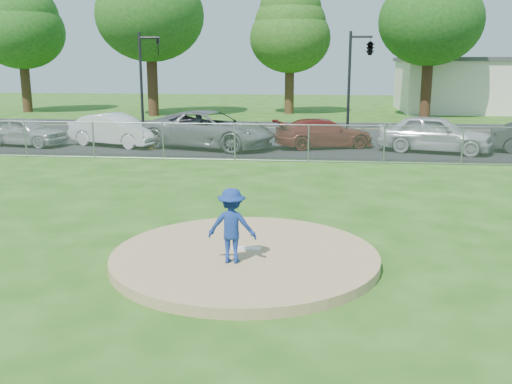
{
  "coord_description": "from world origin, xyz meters",
  "views": [
    {
      "loc": [
        1.45,
        -10.87,
        3.97
      ],
      "look_at": [
        0.0,
        2.0,
        1.0
      ],
      "focal_mm": 40.0,
      "sensor_mm": 36.0,
      "label": 1
    }
  ],
  "objects_px": {
    "commercial_building": "(502,84)",
    "traffic_signal_left": "(145,72)",
    "parked_car_white": "(116,130)",
    "tree_right": "(432,8)",
    "parked_car_silver": "(25,131)",
    "parked_car_darkred": "(324,133)",
    "pitcher": "(232,226)",
    "parked_car_gray": "(210,130)",
    "parked_car_pearl": "(435,133)",
    "tree_center": "(290,28)",
    "tree_far_left": "(20,21)",
    "traffic_signal_center": "(368,50)",
    "tree_left": "(149,1)",
    "traffic_cone": "(152,142)"
  },
  "relations": [
    {
      "from": "commercial_building",
      "to": "tree_left",
      "type": "bearing_deg",
      "value": -165.47
    },
    {
      "from": "parked_car_darkred",
      "to": "tree_right",
      "type": "bearing_deg",
      "value": -43.44
    },
    {
      "from": "traffic_signal_left",
      "to": "parked_car_gray",
      "type": "height_order",
      "value": "traffic_signal_left"
    },
    {
      "from": "tree_right",
      "to": "traffic_cone",
      "type": "xyz_separation_m",
      "value": [
        -15.28,
        -17.26,
        -7.34
      ]
    },
    {
      "from": "traffic_signal_left",
      "to": "traffic_cone",
      "type": "height_order",
      "value": "traffic_signal_left"
    },
    {
      "from": "traffic_signal_center",
      "to": "parked_car_pearl",
      "type": "relative_size",
      "value": 1.14
    },
    {
      "from": "traffic_signal_left",
      "to": "parked_car_pearl",
      "type": "relative_size",
      "value": 1.14
    },
    {
      "from": "tree_center",
      "to": "traffic_cone",
      "type": "xyz_separation_m",
      "value": [
        -5.28,
        -19.26,
        -6.15
      ]
    },
    {
      "from": "tree_left",
      "to": "tree_right",
      "type": "distance_m",
      "value": 20.03
    },
    {
      "from": "tree_center",
      "to": "traffic_signal_left",
      "type": "bearing_deg",
      "value": -122.9
    },
    {
      "from": "traffic_signal_left",
      "to": "traffic_signal_center",
      "type": "height_order",
      "value": "same"
    },
    {
      "from": "traffic_signal_center",
      "to": "parked_car_pearl",
      "type": "distance_m",
      "value": 8.2
    },
    {
      "from": "tree_far_left",
      "to": "traffic_cone",
      "type": "height_order",
      "value": "tree_far_left"
    },
    {
      "from": "parked_car_darkred",
      "to": "commercial_building",
      "type": "bearing_deg",
      "value": -51.87
    },
    {
      "from": "pitcher",
      "to": "parked_car_pearl",
      "type": "distance_m",
      "value": 17.12
    },
    {
      "from": "tree_left",
      "to": "parked_car_pearl",
      "type": "height_order",
      "value": "tree_left"
    },
    {
      "from": "tree_far_left",
      "to": "tree_center",
      "type": "xyz_separation_m",
      "value": [
        21.0,
        1.0,
        -0.59
      ]
    },
    {
      "from": "parked_car_gray",
      "to": "parked_car_darkred",
      "type": "relative_size",
      "value": 1.33
    },
    {
      "from": "commercial_building",
      "to": "traffic_signal_left",
      "type": "bearing_deg",
      "value": -147.13
    },
    {
      "from": "tree_right",
      "to": "traffic_signal_left",
      "type": "bearing_deg",
      "value": -150.62
    },
    {
      "from": "parked_car_silver",
      "to": "parked_car_darkred",
      "type": "height_order",
      "value": "parked_car_silver"
    },
    {
      "from": "parked_car_white",
      "to": "tree_right",
      "type": "bearing_deg",
      "value": -27.13
    },
    {
      "from": "tree_left",
      "to": "parked_car_pearl",
      "type": "distance_m",
      "value": 24.75
    },
    {
      "from": "traffic_signal_left",
      "to": "traffic_signal_center",
      "type": "xyz_separation_m",
      "value": [
        12.73,
        -0.0,
        1.25
      ]
    },
    {
      "from": "commercial_building",
      "to": "tree_right",
      "type": "height_order",
      "value": "tree_right"
    },
    {
      "from": "tree_right",
      "to": "traffic_cone",
      "type": "bearing_deg",
      "value": -131.53
    },
    {
      "from": "tree_right",
      "to": "parked_car_pearl",
      "type": "bearing_deg",
      "value": -98.33
    },
    {
      "from": "traffic_signal_left",
      "to": "parked_car_pearl",
      "type": "height_order",
      "value": "traffic_signal_left"
    },
    {
      "from": "pitcher",
      "to": "parked_car_gray",
      "type": "distance_m",
      "value": 16.24
    },
    {
      "from": "tree_center",
      "to": "parked_car_gray",
      "type": "xyz_separation_m",
      "value": [
        -2.68,
        -18.7,
        -5.6
      ]
    },
    {
      "from": "commercial_building",
      "to": "parked_car_darkred",
      "type": "distance_m",
      "value": 26.32
    },
    {
      "from": "traffic_signal_center",
      "to": "parked_car_darkred",
      "type": "xyz_separation_m",
      "value": [
        -2.33,
        -6.01,
        -3.92
      ]
    },
    {
      "from": "traffic_signal_left",
      "to": "parked_car_silver",
      "type": "distance_m",
      "value": 8.41
    },
    {
      "from": "tree_right",
      "to": "parked_car_darkred",
      "type": "xyz_separation_m",
      "value": [
        -7.37,
        -16.01,
        -6.96
      ]
    },
    {
      "from": "tree_far_left",
      "to": "parked_car_silver",
      "type": "bearing_deg",
      "value": -62.45
    },
    {
      "from": "parked_car_gray",
      "to": "parked_car_darkred",
      "type": "height_order",
      "value": "parked_car_gray"
    },
    {
      "from": "commercial_building",
      "to": "traffic_cone",
      "type": "distance_m",
      "value": 32.26
    },
    {
      "from": "parked_car_silver",
      "to": "commercial_building",
      "type": "bearing_deg",
      "value": -39.53
    },
    {
      "from": "pitcher",
      "to": "parked_car_white",
      "type": "distance_m",
      "value": 17.97
    },
    {
      "from": "tree_center",
      "to": "parked_car_gray",
      "type": "relative_size",
      "value": 1.59
    },
    {
      "from": "traffic_signal_center",
      "to": "traffic_cone",
      "type": "bearing_deg",
      "value": -144.71
    },
    {
      "from": "tree_far_left",
      "to": "parked_car_pearl",
      "type": "height_order",
      "value": "tree_far_left"
    },
    {
      "from": "commercial_building",
      "to": "traffic_cone",
      "type": "bearing_deg",
      "value": -133.78
    },
    {
      "from": "tree_center",
      "to": "traffic_cone",
      "type": "bearing_deg",
      "value": -105.34
    },
    {
      "from": "parked_car_silver",
      "to": "parked_car_pearl",
      "type": "relative_size",
      "value": 0.83
    },
    {
      "from": "traffic_signal_left",
      "to": "pitcher",
      "type": "bearing_deg",
      "value": -69.16
    },
    {
      "from": "traffic_signal_left",
      "to": "tree_far_left",
      "type": "bearing_deg",
      "value": 140.27
    },
    {
      "from": "parked_car_silver",
      "to": "parked_car_pearl",
      "type": "height_order",
      "value": "parked_car_pearl"
    },
    {
      "from": "commercial_building",
      "to": "parked_car_darkred",
      "type": "relative_size",
      "value": 3.52
    },
    {
      "from": "tree_center",
      "to": "commercial_building",
      "type": "bearing_deg",
      "value": 13.24
    }
  ]
}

